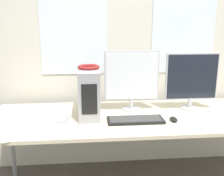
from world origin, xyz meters
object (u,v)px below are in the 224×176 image
Objects in this scene: pc_tower at (89,92)px; cell_phone at (63,119)px; keyboard at (135,120)px; headphones at (89,67)px; monitor_right_near at (192,79)px; monitor_main at (132,78)px; mouse at (174,119)px.

cell_phone is (-0.22, -0.12, -0.20)m from pc_tower.
keyboard is 2.74× the size of cell_phone.
pc_tower is at bearing -90.00° from headphones.
monitor_right_near reaches higher than headphones.
headphones is 0.34× the size of monitor_main.
monitor_main reaches higher than headphones.
keyboard is (-0.55, -0.27, -0.27)m from monitor_right_near.
monitor_right_near is at bearing 49.51° from mouse.
monitor_right_near is (0.54, -0.02, -0.01)m from monitor_main.
monitor_right_near reaches higher than keyboard.
keyboard is 0.31m from mouse.
pc_tower is at bearing -175.79° from monitor_right_near.
monitor_main is 0.51m from mouse.
pc_tower is 0.46m from keyboard.
headphones is 0.40× the size of keyboard.
keyboard is 0.59m from cell_phone.
cell_phone is at bearing -152.37° from pc_tower.
mouse reaches higher than keyboard.
pc_tower is at bearing 162.05° from mouse.
monitor_main is (0.38, 0.09, -0.12)m from headphones.
mouse is (0.31, -0.02, 0.00)m from keyboard.
pc_tower reaches higher than mouse.
monitor_right_near is 0.67m from keyboard.
monitor_right_near is at bearing -2.51° from monitor_main.
pc_tower is 0.93m from monitor_right_near.
headphones is 0.41m from monitor_main.
monitor_right_near reaches higher than pc_tower.
keyboard is (0.37, -0.20, -0.19)m from pc_tower.
monitor_right_near is 0.46m from mouse.
cell_phone is at bearing 172.09° from keyboard.
pc_tower is 0.87× the size of monitor_right_near.
pc_tower is at bearing 151.72° from keyboard.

